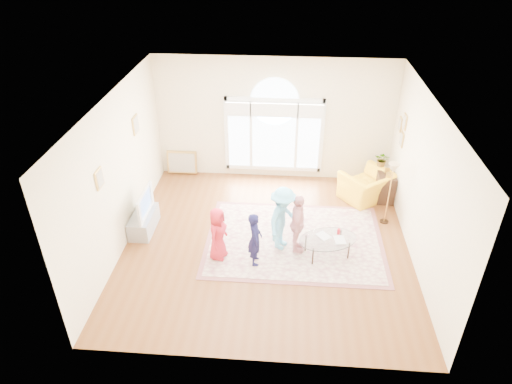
# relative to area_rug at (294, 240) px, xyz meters

# --- Properties ---
(ground) EXTENTS (6.00, 6.00, 0.00)m
(ground) POSITION_rel_area_rug_xyz_m (-0.60, -0.16, -0.01)
(ground) COLOR brown
(ground) RESTS_ON ground
(room_shell) EXTENTS (6.00, 6.00, 6.00)m
(room_shell) POSITION_rel_area_rug_xyz_m (-0.59, 2.67, 1.56)
(room_shell) COLOR beige
(room_shell) RESTS_ON ground
(area_rug) EXTENTS (3.60, 2.60, 0.02)m
(area_rug) POSITION_rel_area_rug_xyz_m (0.00, 0.00, 0.00)
(area_rug) COLOR beige
(area_rug) RESTS_ON ground
(rug_border) EXTENTS (3.80, 2.80, 0.01)m
(rug_border) POSITION_rel_area_rug_xyz_m (-0.00, 0.00, -0.00)
(rug_border) COLOR brown
(rug_border) RESTS_ON ground
(tv_console) EXTENTS (0.45, 1.00, 0.42)m
(tv_console) POSITION_rel_area_rug_xyz_m (-3.35, 0.14, 0.20)
(tv_console) COLOR gray
(tv_console) RESTS_ON ground
(television) EXTENTS (0.16, 0.99, 0.57)m
(television) POSITION_rel_area_rug_xyz_m (-3.34, 0.14, 0.69)
(television) COLOR black
(television) RESTS_ON tv_console
(coffee_table) EXTENTS (1.39, 1.11, 0.54)m
(coffee_table) POSITION_rel_area_rug_xyz_m (0.66, -0.44, 0.39)
(coffee_table) COLOR silver
(coffee_table) RESTS_ON ground
(armchair) EXTENTS (1.48, 1.46, 0.73)m
(armchair) POSITION_rel_area_rug_xyz_m (1.74, 1.82, 0.35)
(armchair) COLOR yellow
(armchair) RESTS_ON ground
(side_cabinet) EXTENTS (0.40, 0.50, 0.70)m
(side_cabinet) POSITION_rel_area_rug_xyz_m (2.18, 1.80, 0.34)
(side_cabinet) COLOR black
(side_cabinet) RESTS_ON ground
(floor_lamp) EXTENTS (0.27, 0.27, 1.51)m
(floor_lamp) POSITION_rel_area_rug_xyz_m (2.06, 0.86, 1.27)
(floor_lamp) COLOR black
(floor_lamp) RESTS_ON ground
(plant_pedestal) EXTENTS (0.20, 0.20, 0.70)m
(plant_pedestal) POSITION_rel_area_rug_xyz_m (2.10, 2.23, 0.34)
(plant_pedestal) COLOR white
(plant_pedestal) RESTS_ON ground
(potted_plant) EXTENTS (0.44, 0.42, 0.39)m
(potted_plant) POSITION_rel_area_rug_xyz_m (2.10, 2.23, 0.89)
(potted_plant) COLOR #33722D
(potted_plant) RESTS_ON plant_pedestal
(leaning_picture) EXTENTS (0.80, 0.14, 0.62)m
(leaning_picture) POSITION_rel_area_rug_xyz_m (-3.04, 2.74, -0.01)
(leaning_picture) COLOR tan
(leaning_picture) RESTS_ON ground
(child_red) EXTENTS (0.49, 0.64, 1.15)m
(child_red) POSITION_rel_area_rug_xyz_m (-1.55, -0.67, 0.58)
(child_red) COLOR red
(child_red) RESTS_ON area_rug
(child_navy) EXTENTS (0.32, 0.45, 1.16)m
(child_navy) POSITION_rel_area_rug_xyz_m (-0.79, -0.79, 0.59)
(child_navy) COLOR #14143D
(child_navy) RESTS_ON area_rug
(child_pink) EXTENTS (0.35, 0.78, 1.31)m
(child_pink) POSITION_rel_area_rug_xyz_m (0.04, -0.33, 0.67)
(child_pink) COLOR #F1A3AB
(child_pink) RESTS_ON area_rug
(child_blue) EXTENTS (0.86, 1.06, 1.42)m
(child_blue) POSITION_rel_area_rug_xyz_m (-0.27, -0.24, 0.72)
(child_blue) COLOR #68C8F1
(child_blue) RESTS_ON area_rug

